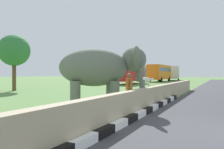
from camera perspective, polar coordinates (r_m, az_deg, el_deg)
The scene contains 10 objects.
striped_curb at distance 6.84m, azimuth 3.57°, elevation -12.57°, with size 16.20×0.20×0.24m.
barrier_parapet at distance 9.04m, azimuth 7.89°, elevation -7.01°, with size 28.00×0.36×1.00m, color tan.
elephant at distance 9.62m, azimuth -2.69°, elevation 1.65°, with size 3.70×3.92×2.88m.
person_handler at distance 10.69m, azimuth 4.62°, elevation -3.60°, with size 0.58×0.50×1.66m.
bus_red at distance 34.69m, azimuth 4.69°, elevation 0.90°, with size 8.90×3.06×3.50m.
bus_orange at distance 46.31m, azimuth 12.79°, elevation 0.72°, with size 10.03×2.77×3.50m.
bus_white at distance 55.53m, azimuth 16.29°, elevation 0.62°, with size 8.50×3.93×3.50m.
cow_near at distance 25.60m, azimuth 8.98°, elevation -1.54°, with size 1.53×1.72×1.23m.
tree_distant at distance 22.74m, azimuth -24.91°, elevation 5.84°, with size 3.03×3.03×5.43m.
hill_east at distance 68.92m, azimuth 0.53°, elevation -1.20°, with size 32.38×25.91×14.39m.
Camera 1 is at (-6.45, 0.89, 1.63)m, focal length 33.88 mm.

